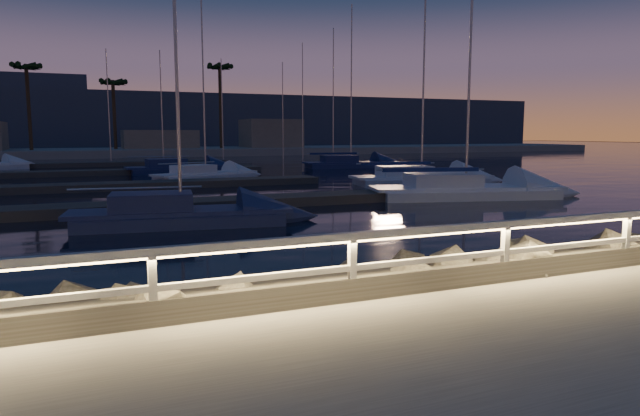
# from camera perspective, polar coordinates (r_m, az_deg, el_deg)

# --- Properties ---
(ground) EXTENTS (400.00, 400.00, 0.00)m
(ground) POSITION_cam_1_polar(r_m,az_deg,el_deg) (8.67, -2.82, -9.81)
(ground) COLOR #A9A599
(ground) RESTS_ON ground
(harbor_water) EXTENTS (400.00, 440.00, 0.60)m
(harbor_water) POSITION_cam_1_polar(r_m,az_deg,el_deg) (39.25, -18.83, 1.97)
(harbor_water) COLOR black
(harbor_water) RESTS_ON ground
(guard_rail) EXTENTS (44.11, 0.12, 1.06)m
(guard_rail) POSITION_cam_1_polar(r_m,az_deg,el_deg) (8.45, -3.29, -4.85)
(guard_rail) COLOR silver
(guard_rail) RESTS_ON ground
(riprap) EXTENTS (38.48, 3.17, 1.48)m
(riprap) POSITION_cam_1_polar(r_m,az_deg,el_deg) (10.76, 5.59, -7.40)
(riprap) COLOR #645F55
(riprap) RESTS_ON ground
(floating_docks) EXTENTS (22.00, 36.00, 0.40)m
(floating_docks) POSITION_cam_1_polar(r_m,az_deg,el_deg) (40.48, -19.00, 2.93)
(floating_docks) COLOR #504942
(floating_docks) RESTS_ON ground
(far_shore) EXTENTS (160.00, 14.00, 5.20)m
(far_shore) POSITION_cam_1_polar(r_m,az_deg,el_deg) (81.90, -21.27, 5.45)
(far_shore) COLOR #A9A599
(far_shore) RESTS_ON ground
(palm_left) EXTENTS (3.00, 3.00, 11.20)m
(palm_left) POSITION_cam_1_polar(r_m,az_deg,el_deg) (80.29, -27.31, 12.14)
(palm_left) COLOR #4A3A22
(palm_left) RESTS_ON ground
(palm_center) EXTENTS (3.00, 3.00, 9.70)m
(palm_center) POSITION_cam_1_polar(r_m,az_deg,el_deg) (81.15, -20.00, 11.50)
(palm_center) COLOR #4A3A22
(palm_center) RESTS_ON ground
(palm_right) EXTENTS (3.00, 3.00, 12.20)m
(palm_right) POSITION_cam_1_polar(r_m,az_deg,el_deg) (82.40, -10.01, 13.34)
(palm_right) COLOR #4A3A22
(palm_right) RESTS_ON ground
(sailboat_b) EXTENTS (7.70, 3.27, 12.72)m
(sailboat_b) POSITION_cam_1_polar(r_m,az_deg,el_deg) (20.21, -14.31, -0.51)
(sailboat_b) COLOR navy
(sailboat_b) RESTS_ON ground
(sailboat_d) EXTENTS (9.63, 4.96, 15.69)m
(sailboat_d) POSITION_cam_1_polar(r_m,az_deg,el_deg) (28.61, 13.89, 1.85)
(sailboat_d) COLOR white
(sailboat_d) RESTS_ON ground
(sailboat_g) EXTENTS (7.49, 4.55, 12.34)m
(sailboat_g) POSITION_cam_1_polar(r_m,az_deg,el_deg) (39.06, -11.61, 3.32)
(sailboat_g) COLOR white
(sailboat_g) RESTS_ON ground
(sailboat_h) EXTENTS (8.97, 3.98, 14.67)m
(sailboat_h) POSITION_cam_1_polar(r_m,az_deg,el_deg) (35.56, 9.74, 3.01)
(sailboat_h) COLOR white
(sailboat_h) RESTS_ON ground
(sailboat_k) EXTENTS (8.26, 2.95, 13.78)m
(sailboat_k) POSITION_cam_1_polar(r_m,az_deg,el_deg) (46.12, -14.11, 3.92)
(sailboat_k) COLOR navy
(sailboat_k) RESTS_ON ground
(sailboat_l) EXTENTS (8.79, 3.58, 14.45)m
(sailboat_l) POSITION_cam_1_polar(r_m,az_deg,el_deg) (51.81, 2.84, 4.50)
(sailboat_l) COLOR navy
(sailboat_l) RESTS_ON ground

